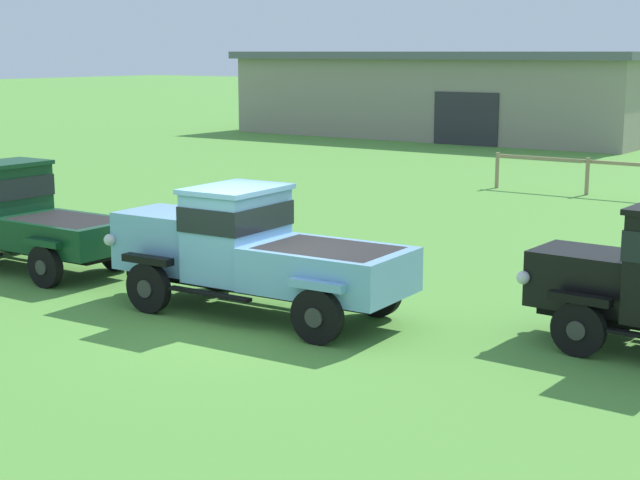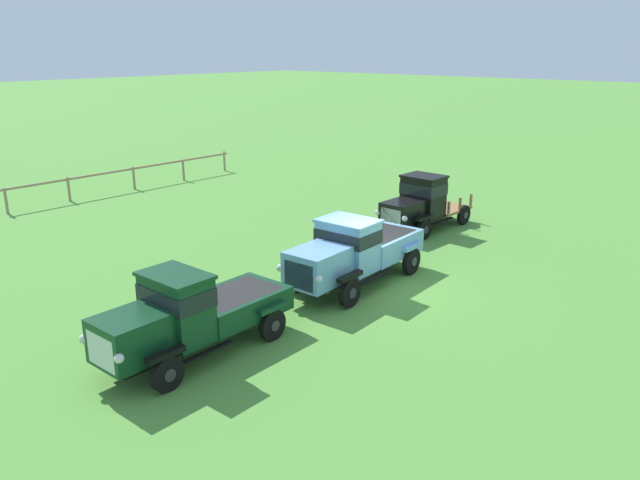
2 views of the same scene
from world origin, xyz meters
TOP-DOWN VIEW (x-y plane):
  - ground_plane at (0.00, 0.00)m, footprint 240.00×240.00m
  - farm_shed at (-13.77, 33.79)m, footprint 21.26×10.29m
  - vintage_truck_foreground_near at (-6.16, 0.71)m, footprint 4.94×2.00m
  - vintage_truck_second_in_line at (-0.23, 0.66)m, footprint 5.33×2.19m

SIDE VIEW (x-z plane):
  - ground_plane at x=0.00m, z-range 0.00..0.00m
  - vintage_truck_foreground_near at x=-6.16m, z-range -0.02..2.06m
  - vintage_truck_second_in_line at x=-0.23m, z-range 0.03..2.09m
  - farm_shed at x=-13.77m, z-range 0.02..4.23m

